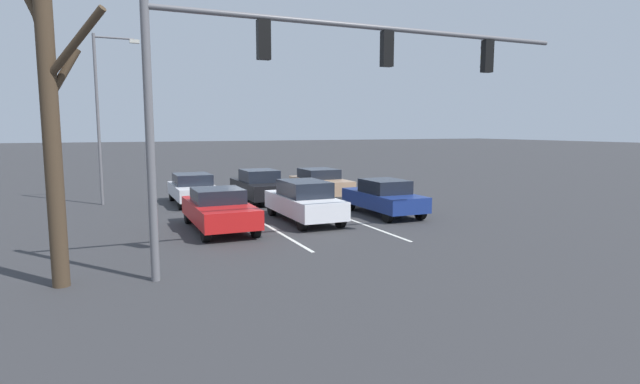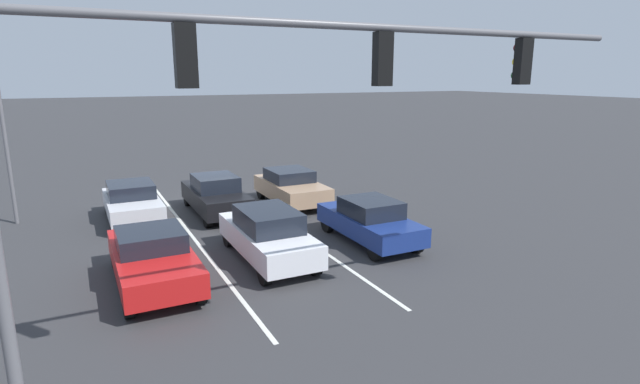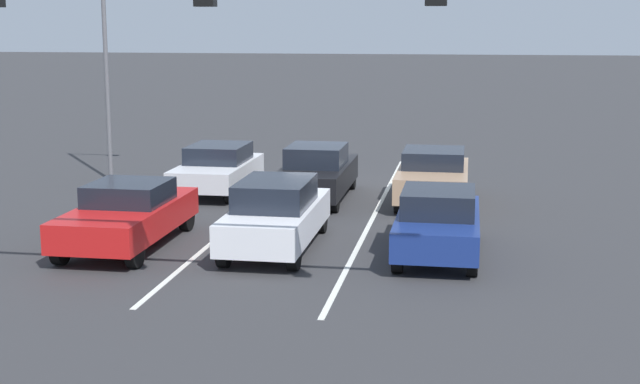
{
  "view_description": "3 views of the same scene",
  "coord_description": "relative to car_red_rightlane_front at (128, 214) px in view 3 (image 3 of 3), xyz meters",
  "views": [
    {
      "loc": [
        7.23,
        25.16,
        3.6
      ],
      "look_at": [
        0.34,
        9.42,
        1.41
      ],
      "focal_mm": 28.0,
      "sensor_mm": 36.0,
      "label": 1
    },
    {
      "loc": [
        5.06,
        20.87,
        5.48
      ],
      "look_at": [
        -1.46,
        7.7,
        2.03
      ],
      "focal_mm": 28.0,
      "sensor_mm": 36.0,
      "label": 2
    },
    {
      "loc": [
        -4.14,
        26.5,
        5.05
      ],
      "look_at": [
        -0.72,
        6.27,
        1.14
      ],
      "focal_mm": 50.0,
      "sensor_mm": 36.0,
      "label": 3
    }
  ],
  "objects": [
    {
      "name": "car_tan_leftlane_second",
      "position": [
        -6.66,
        -6.2,
        0.02
      ],
      "size": [
        1.94,
        4.29,
        1.51
      ],
      "color": "tan",
      "rests_on": "ground_plane"
    },
    {
      "name": "ground_plane",
      "position": [
        -3.5,
        -7.64,
        -0.75
      ],
      "size": [
        240.0,
        240.0,
        0.0
      ],
      "primitive_type": "plane",
      "color": "#333335"
    },
    {
      "name": "street_lamp_right_shoulder",
      "position": [
        3.58,
        -8.11,
        3.83
      ],
      "size": [
        2.05,
        0.24,
        7.92
      ],
      "color": "slate",
      "rests_on": "ground_plane"
    },
    {
      "name": "car_white_midlane_front",
      "position": [
        -3.39,
        -0.31,
        0.06
      ],
      "size": [
        1.75,
        4.57,
        1.59
      ],
      "color": "silver",
      "rests_on": "ground_plane"
    },
    {
      "name": "car_red_rightlane_front",
      "position": [
        0.0,
        0.0,
        0.0
      ],
      "size": [
        1.91,
        4.64,
        1.47
      ],
      "color": "red",
      "rests_on": "ground_plane"
    },
    {
      "name": "car_black_midlane_second",
      "position": [
        -3.32,
        -6.14,
        0.03
      ],
      "size": [
        1.81,
        4.59,
        1.59
      ],
      "color": "black",
      "rests_on": "ground_plane"
    },
    {
      "name": "lane_stripe_center_divider",
      "position": [
        -1.79,
        -4.62,
        -0.75
      ],
      "size": [
        0.12,
        18.04,
        0.01
      ],
      "primitive_type": "cube",
      "color": "silver",
      "rests_on": "ground_plane"
    },
    {
      "name": "car_silver_rightlane_second",
      "position": [
        -0.2,
        -6.68,
        0.0
      ],
      "size": [
        1.87,
        4.25,
        1.44
      ],
      "color": "silver",
      "rests_on": "ground_plane"
    },
    {
      "name": "traffic_signal_gantry",
      "position": [
        -1.32,
        5.39,
        4.36
      ],
      "size": [
        12.25,
        0.37,
        6.88
      ],
      "color": "slate",
      "rests_on": "ground_plane"
    },
    {
      "name": "lane_stripe_left_divider",
      "position": [
        -5.21,
        -4.62,
        -0.75
      ],
      "size": [
        0.12,
        18.04,
        0.01
      ],
      "primitive_type": "cube",
      "color": "silver",
      "rests_on": "ground_plane"
    },
    {
      "name": "car_navy_leftlane_front",
      "position": [
        -7.02,
        -0.37,
        0.0
      ],
      "size": [
        1.77,
        4.32,
        1.49
      ],
      "color": "navy",
      "rests_on": "ground_plane"
    }
  ]
}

